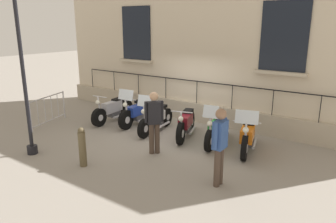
% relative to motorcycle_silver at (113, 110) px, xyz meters
% --- Properties ---
extents(ground_plane, '(60.00, 60.00, 0.00)m').
position_rel_motorcycle_silver_xyz_m(ground_plane, '(0.13, 2.59, -0.42)').
color(ground_plane, gray).
extents(building_facade, '(0.82, 13.14, 7.04)m').
position_rel_motorcycle_silver_xyz_m(building_facade, '(-2.10, 2.59, 2.99)').
color(building_facade, beige).
rests_on(building_facade, ground_plane).
extents(motorcycle_silver, '(2.20, 0.61, 1.08)m').
position_rel_motorcycle_silver_xyz_m(motorcycle_silver, '(0.00, 0.00, 0.00)').
color(motorcycle_silver, black).
rests_on(motorcycle_silver, ground_plane).
extents(motorcycle_blue, '(1.95, 0.72, 1.39)m').
position_rel_motorcycle_silver_xyz_m(motorcycle_blue, '(-0.14, 1.03, 0.03)').
color(motorcycle_blue, black).
rests_on(motorcycle_blue, ground_plane).
extents(motorcycle_white, '(2.10, 0.56, 1.38)m').
position_rel_motorcycle_silver_xyz_m(motorcycle_white, '(0.06, 2.04, 0.00)').
color(motorcycle_white, black).
rests_on(motorcycle_white, ground_plane).
extents(motorcycle_maroon, '(1.92, 0.87, 1.00)m').
position_rel_motorcycle_silver_xyz_m(motorcycle_maroon, '(-0.04, 3.17, 0.02)').
color(motorcycle_maroon, black).
rests_on(motorcycle_maroon, ground_plane).
extents(motorcycle_green, '(1.98, 0.62, 1.33)m').
position_rel_motorcycle_silver_xyz_m(motorcycle_green, '(-0.09, 4.21, 0.01)').
color(motorcycle_green, black).
rests_on(motorcycle_green, ground_plane).
extents(motorcycle_orange, '(1.94, 0.83, 1.36)m').
position_rel_motorcycle_silver_xyz_m(motorcycle_orange, '(-0.03, 5.22, 0.04)').
color(motorcycle_orange, black).
rests_on(motorcycle_orange, ground_plane).
extents(lamppost, '(0.38, 1.08, 4.85)m').
position_rel_motorcycle_silver_xyz_m(lamppost, '(3.57, 0.38, 3.13)').
color(lamppost, black).
rests_on(lamppost, ground_plane).
extents(crowd_barrier, '(1.79, 0.59, 1.05)m').
position_rel_motorcycle_silver_xyz_m(crowd_barrier, '(1.64, -1.57, 0.14)').
color(crowd_barrier, '#B7B7BF').
rests_on(crowd_barrier, ground_plane).
extents(bollard, '(0.19, 0.19, 1.03)m').
position_rel_motorcycle_silver_xyz_m(bollard, '(3.28, 2.17, 0.10)').
color(bollard, brown).
rests_on(bollard, ground_plane).
extents(pedestrian_standing, '(0.43, 0.40, 1.75)m').
position_rel_motorcycle_silver_xyz_m(pedestrian_standing, '(1.57, 3.14, 0.57)').
color(pedestrian_standing, '#47382D').
rests_on(pedestrian_standing, ground_plane).
extents(pedestrian_walking, '(0.53, 0.24, 1.78)m').
position_rel_motorcycle_silver_xyz_m(pedestrian_walking, '(2.20, 5.44, 0.59)').
color(pedestrian_walking, '#47382D').
rests_on(pedestrian_walking, ground_plane).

